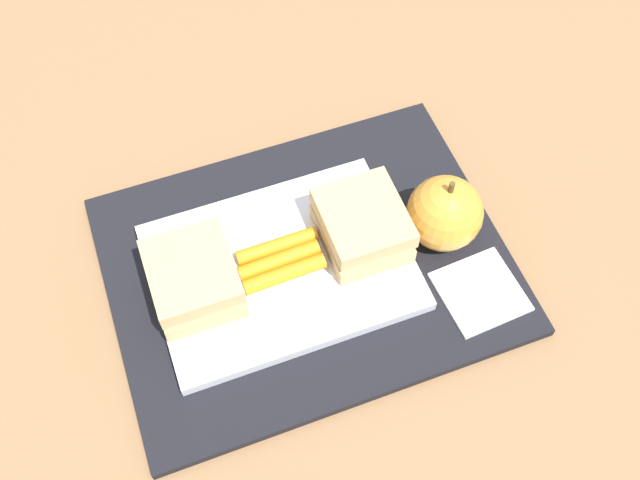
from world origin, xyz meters
TOP-DOWN VIEW (x-y plane):
  - ground_plane at (0.00, 0.00)m, footprint 2.40×2.40m
  - lunchbag_mat at (0.00, 0.00)m, footprint 0.36×0.28m
  - food_tray at (-0.03, 0.00)m, footprint 0.23×0.17m
  - sandwich_half_left at (-0.10, 0.00)m, footprint 0.07×0.08m
  - sandwich_half_right at (0.05, 0.00)m, footprint 0.07×0.08m
  - carrot_sticks_bundle at (-0.03, -0.00)m, footprint 0.08×0.04m
  - apple at (0.13, -0.01)m, footprint 0.07×0.07m
  - paper_napkin at (0.14, -0.08)m, footprint 0.07×0.07m

SIDE VIEW (x-z plane):
  - ground_plane at x=0.00m, z-range 0.00..0.00m
  - lunchbag_mat at x=0.00m, z-range 0.00..0.01m
  - paper_napkin at x=0.14m, z-range 0.01..0.01m
  - food_tray at x=-0.03m, z-range 0.01..0.02m
  - carrot_sticks_bundle at x=-0.03m, z-range 0.02..0.04m
  - sandwich_half_left at x=-0.10m, z-range 0.02..0.07m
  - sandwich_half_right at x=0.05m, z-range 0.02..0.07m
  - apple at x=0.13m, z-range 0.00..0.09m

